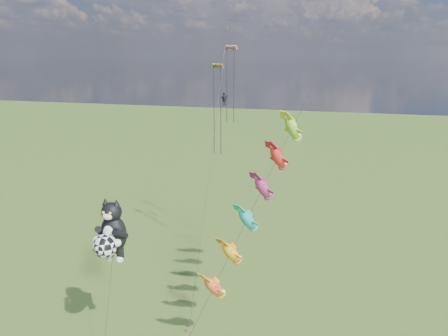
# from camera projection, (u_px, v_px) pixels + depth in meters

# --- Properties ---
(ground) EXTENTS (300.00, 300.00, 0.00)m
(ground) POSITION_uv_depth(u_px,v_px,m) (89.00, 332.00, 34.79)
(ground) COLOR #264411
(cat_kite_rig) EXTENTS (2.20, 4.01, 11.64)m
(cat_kite_rig) POSITION_uv_depth(u_px,v_px,m) (111.00, 234.00, 30.96)
(cat_kite_rig) COLOR brown
(cat_kite_rig) RESTS_ON ground
(fish_windsock_rig) EXTENTS (7.49, 14.21, 18.70)m
(fish_windsock_rig) POSITION_uv_depth(u_px,v_px,m) (255.00, 204.00, 32.90)
(fish_windsock_rig) COLOR brown
(fish_windsock_rig) RESTS_ON ground
(parafoil_rig) EXTENTS (2.66, 17.42, 27.04)m
(parafoil_rig) POSITION_uv_depth(u_px,v_px,m) (223.00, 95.00, 44.36)
(parafoil_rig) COLOR brown
(parafoil_rig) RESTS_ON ground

